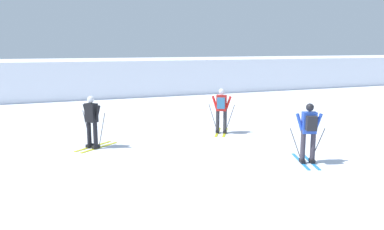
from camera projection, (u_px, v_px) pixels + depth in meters
The scene contains 5 objects.
ground_plane at pixel (172, 187), 9.02m from camera, with size 120.00×120.00×0.00m, color silver.
far_snow_ridge at pixel (77, 77), 27.04m from camera, with size 80.00×7.71×2.37m, color silver.
skier_blue at pixel (309, 130), 10.71m from camera, with size 0.96×1.62×1.71m.
skier_black at pixel (92, 120), 12.37m from camera, with size 1.51×1.25×1.71m.
skier_red at pixel (221, 109), 14.50m from camera, with size 1.16×1.55×1.71m.
Camera 1 is at (-2.82, -8.13, 3.23)m, focal length 36.12 mm.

